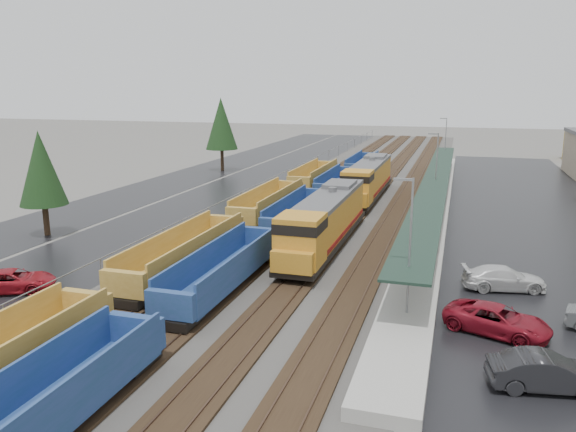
% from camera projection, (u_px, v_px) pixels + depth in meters
% --- Properties ---
extents(ballast_strip, '(20.00, 160.00, 0.08)m').
position_uv_depth(ballast_strip, '(360.00, 189.00, 70.20)').
color(ballast_strip, '#302D2B').
rests_on(ballast_strip, ground).
extents(trackbed, '(14.60, 160.00, 0.22)m').
position_uv_depth(trackbed, '(360.00, 188.00, 70.18)').
color(trackbed, black).
rests_on(trackbed, ground).
extents(west_parking_lot, '(10.00, 160.00, 0.02)m').
position_uv_depth(west_parking_lot, '(248.00, 184.00, 74.49)').
color(west_parking_lot, black).
rests_on(west_parking_lot, ground).
extents(west_road, '(9.00, 160.00, 0.02)m').
position_uv_depth(west_road, '(180.00, 180.00, 77.34)').
color(west_road, black).
rests_on(west_road, ground).
extents(east_commuter_lot, '(16.00, 100.00, 0.02)m').
position_uv_depth(east_commuter_lot, '(533.00, 217.00, 55.47)').
color(east_commuter_lot, black).
rests_on(east_commuter_lot, ground).
extents(station_platform, '(3.00, 80.00, 8.00)m').
position_uv_depth(station_platform, '(434.00, 204.00, 58.02)').
color(station_platform, '#9E9B93').
rests_on(station_platform, ground).
extents(chainlink_fence, '(0.08, 160.04, 2.02)m').
position_uv_depth(chainlink_fence, '(284.00, 175.00, 71.11)').
color(chainlink_fence, gray).
rests_on(chainlink_fence, ground).
extents(distant_hills, '(301.00, 140.00, 25.20)m').
position_uv_depth(distant_hills, '(560.00, 124.00, 197.85)').
color(distant_hills, '#4C5744').
rests_on(distant_hills, ground).
extents(tree_west_near, '(3.96, 3.96, 9.00)m').
position_uv_depth(tree_west_near, '(41.00, 168.00, 47.23)').
color(tree_west_near, '#332316').
rests_on(tree_west_near, ground).
extents(tree_west_far, '(4.84, 4.84, 11.00)m').
position_uv_depth(tree_west_far, '(221.00, 124.00, 84.50)').
color(tree_west_far, '#332316').
rests_on(tree_west_far, ground).
extents(locomotive_lead, '(2.97, 19.58, 4.43)m').
position_uv_depth(locomotive_lead, '(325.00, 221.00, 43.42)').
color(locomotive_lead, black).
rests_on(locomotive_lead, ground).
extents(locomotive_trail, '(2.97, 19.58, 4.43)m').
position_uv_depth(locomotive_trail, '(368.00, 180.00, 62.99)').
color(locomotive_trail, black).
rests_on(locomotive_trail, ground).
extents(well_string_yellow, '(2.85, 87.23, 2.53)m').
position_uv_depth(well_string_yellow, '(184.00, 255.00, 38.55)').
color(well_string_yellow, '#A47A2D').
rests_on(well_string_yellow, ground).
extents(well_string_blue, '(2.76, 100.35, 2.45)m').
position_uv_depth(well_string_blue, '(269.00, 237.00, 43.27)').
color(well_string_blue, navy).
rests_on(well_string_blue, ground).
extents(parked_car_west_c, '(4.21, 5.54, 1.40)m').
position_uv_depth(parked_car_west_c, '(13.00, 281.00, 34.97)').
color(parked_car_west_c, maroon).
rests_on(parked_car_west_c, ground).
extents(parked_car_east_a, '(2.47, 4.97, 1.57)m').
position_uv_depth(parked_car_east_a, '(546.00, 373.00, 23.57)').
color(parked_car_east_a, black).
rests_on(parked_car_east_a, ground).
extents(parked_car_east_b, '(4.17, 5.85, 1.48)m').
position_uv_depth(parked_car_east_b, '(497.00, 320.00, 28.97)').
color(parked_car_east_b, maroon).
rests_on(parked_car_east_b, ground).
extents(parked_car_east_c, '(3.13, 5.43, 1.48)m').
position_uv_depth(parked_car_east_c, '(504.00, 278.00, 35.31)').
color(parked_car_east_c, silver).
rests_on(parked_car_east_c, ground).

